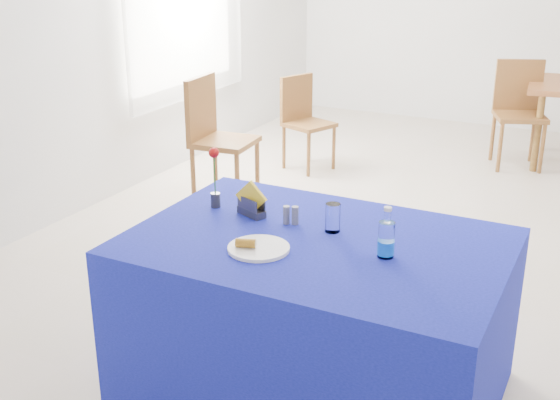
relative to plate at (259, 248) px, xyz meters
The scene contains 13 objects.
floor 2.28m from the plate, 86.91° to the left, with size 7.00×7.00×0.00m, color beige.
plate is the anchor object (origin of this frame).
drinking_glass 0.38m from the plate, 58.37° to the left, with size 0.07×0.07×0.13m, color white.
salt_shaker 0.31m from the plate, 94.60° to the left, with size 0.03×0.03×0.09m, color slate.
pepper_shaker 0.32m from the plate, 87.62° to the left, with size 0.03×0.03×0.09m, color slate.
blue_table 0.47m from the plate, 49.55° to the left, with size 1.60×1.10×0.76m.
water_bottle 0.52m from the plate, 19.70° to the left, with size 0.07×0.07×0.21m.
napkin_holder 0.39m from the plate, 123.30° to the left, with size 0.16×0.11×0.17m.
rose_vase 0.56m from the plate, 140.67° to the left, with size 0.05×0.05×0.30m.
chair_bg_left 4.27m from the plate, 84.77° to the left, with size 0.55×0.55×0.95m.
chair_win_a 2.69m from the plate, 125.89° to the left, with size 0.48×0.48×0.99m.
chair_win_b 3.55m from the plate, 111.94° to the left, with size 0.48×0.48×0.83m.
banana_pieces 0.06m from the plate, 145.02° to the right, with size 0.09×0.06×0.04m.
Camera 1 is at (1.16, -4.47, 1.97)m, focal length 45.00 mm.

